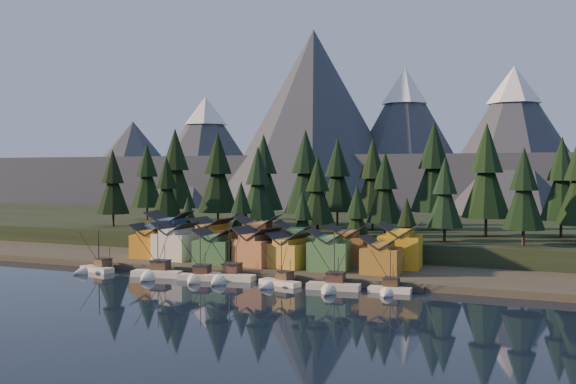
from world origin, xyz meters
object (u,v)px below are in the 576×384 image
at_px(boat_4, 277,277).
at_px(house_front_0, 151,240).
at_px(boat_0, 93,263).
at_px(boat_1, 154,267).
at_px(boat_2, 198,270).
at_px(boat_5, 332,279).
at_px(boat_6, 389,283).
at_px(house_back_0, 170,232).
at_px(house_back_1, 212,236).
at_px(boat_3, 225,271).
at_px(house_front_1, 175,240).

xyz_separation_m(boat_4, house_front_0, (-41.23, 15.99, 4.05)).
bearing_deg(boat_0, boat_1, 12.57).
xyz_separation_m(boat_0, boat_1, (16.93, -0.60, 0.25)).
distance_m(boat_2, boat_5, 29.61).
relative_size(boat_0, boat_6, 1.11).
relative_size(boat_1, boat_6, 1.28).
relative_size(boat_4, house_back_0, 0.83).
bearing_deg(boat_4, house_back_1, 154.74).
bearing_deg(house_back_0, house_front_0, -112.54).
bearing_deg(boat_3, boat_1, -176.73).
bearing_deg(boat_1, house_front_1, 98.45).
bearing_deg(boat_3, boat_4, -9.16).
distance_m(boat_5, house_back_1, 47.47).
bearing_deg(boat_2, boat_0, 168.83).
bearing_deg(house_back_1, boat_1, -86.72).
height_order(boat_1, boat_4, boat_1).
relative_size(house_back_0, house_back_1, 1.25).
bearing_deg(house_front_0, house_back_0, 71.27).
bearing_deg(house_front_0, boat_2, -44.57).
bearing_deg(boat_2, house_back_1, 103.11).
xyz_separation_m(boat_3, boat_5, (24.07, -1.36, -0.03)).
distance_m(boat_1, house_front_1, 17.66).
xyz_separation_m(boat_2, house_front_1, (-15.97, 16.18, 4.04)).
relative_size(boat_1, house_back_0, 1.04).
height_order(boat_0, boat_2, boat_2).
relative_size(boat_1, house_front_1, 1.38).
relative_size(boat_4, boat_6, 1.01).
xyz_separation_m(boat_2, house_back_1, (-10.87, 24.97, 4.32)).
distance_m(boat_5, house_front_1, 48.34).
bearing_deg(boat_2, boat_6, -7.28).
relative_size(boat_2, house_back_1, 1.18).
height_order(boat_3, house_back_1, house_back_1).
relative_size(boat_0, house_back_1, 1.13).
relative_size(boat_4, boat_5, 0.85).
relative_size(boat_6, house_back_1, 1.02).
relative_size(house_front_0, house_back_0, 0.78).
height_order(boat_1, boat_6, boat_1).
distance_m(house_front_1, house_back_0, 9.73).
distance_m(boat_0, boat_6, 68.07).
distance_m(boat_0, boat_5, 57.29).
xyz_separation_m(boat_6, house_front_1, (-56.32, 13.96, 4.38)).
bearing_deg(house_back_0, boat_6, -31.39).
bearing_deg(boat_2, house_back_0, 123.24).
distance_m(boat_3, house_front_0, 32.86).
distance_m(boat_4, house_front_0, 44.41).
xyz_separation_m(house_front_1, house_back_1, (5.09, 8.80, 0.29)).
bearing_deg(house_back_1, boat_3, -51.55).
relative_size(boat_1, boat_2, 1.11).
height_order(boat_5, house_front_1, house_front_1).
bearing_deg(boat_4, boat_2, -162.33).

